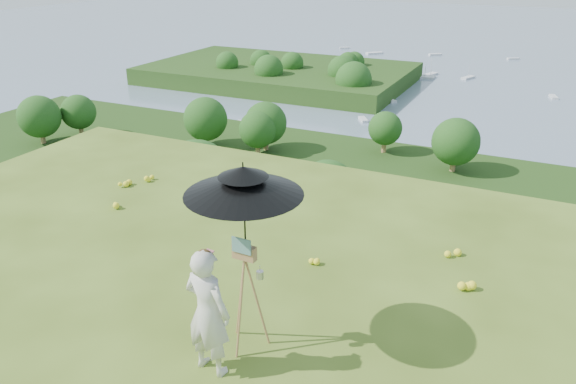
% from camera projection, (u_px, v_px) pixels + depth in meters
% --- Properties ---
extents(ground, '(14.00, 14.00, 0.00)m').
position_uv_depth(ground, '(129.00, 330.00, 7.45)').
color(ground, '#475E1B').
rests_on(ground, ground).
extents(forest_slope, '(140.00, 56.00, 22.00)m').
position_uv_depth(forest_slope, '(439.00, 378.00, 47.96)').
color(forest_slope, '#18330D').
rests_on(forest_slope, bay_water).
extents(shoreline_tier, '(170.00, 28.00, 8.00)m').
position_uv_depth(shoreline_tier, '(490.00, 245.00, 83.86)').
color(shoreline_tier, '#726A5B').
rests_on(shoreline_tier, bay_water).
extents(bay_water, '(700.00, 700.00, 0.00)m').
position_uv_depth(bay_water, '(546.00, 57.00, 219.67)').
color(bay_water, slate).
rests_on(bay_water, ground).
extents(peninsula, '(90.00, 60.00, 12.00)m').
position_uv_depth(peninsula, '(279.00, 65.00, 176.98)').
color(peninsula, '#18330D').
rests_on(peninsula, bay_water).
extents(slope_trees, '(110.00, 50.00, 6.00)m').
position_uv_depth(slope_trees, '(459.00, 232.00, 42.39)').
color(slope_trees, '#194715').
rests_on(slope_trees, forest_slope).
extents(harbor_town, '(110.00, 22.00, 5.00)m').
position_uv_depth(harbor_town, '(496.00, 206.00, 81.27)').
color(harbor_town, beige).
rests_on(harbor_town, shoreline_tier).
extents(moored_boats, '(140.00, 140.00, 0.70)m').
position_uv_depth(moored_boats, '(485.00, 96.00, 159.07)').
color(moored_boats, silver).
rests_on(moored_boats, bay_water).
extents(wildflowers, '(10.00, 10.50, 0.12)m').
position_uv_depth(wildflowers, '(141.00, 316.00, 7.64)').
color(wildflowers, yellow).
rests_on(wildflowers, ground).
extents(painter, '(0.64, 0.46, 1.64)m').
position_uv_depth(painter, '(208.00, 312.00, 6.45)').
color(painter, beige).
rests_on(painter, ground).
extents(field_easel, '(0.61, 0.61, 1.56)m').
position_uv_depth(field_easel, '(246.00, 292.00, 6.89)').
color(field_easel, '#AD8448').
rests_on(field_easel, ground).
extents(sun_umbrella, '(1.54, 1.54, 1.19)m').
position_uv_depth(sun_umbrella, '(244.00, 211.00, 6.47)').
color(sun_umbrella, black).
rests_on(sun_umbrella, field_easel).
extents(painter_cap, '(0.21, 0.24, 0.10)m').
position_uv_depth(painter_cap, '(204.00, 253.00, 6.14)').
color(painter_cap, '#DF7A82').
rests_on(painter_cap, painter).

